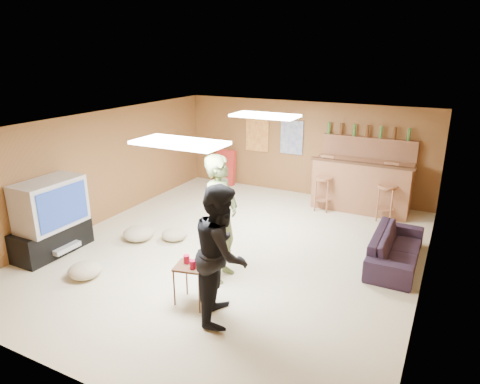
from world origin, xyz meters
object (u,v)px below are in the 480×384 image
at_px(person_olive, 221,219).
at_px(bar_counter, 361,186).
at_px(sofa, 396,248).
at_px(tv_body, 50,204).
at_px(tray_table, 193,285).
at_px(person_black, 222,253).

bearing_deg(person_olive, bar_counter, -20.93).
distance_m(person_olive, sofa, 2.92).
xyz_separation_m(tv_body, person_olive, (2.91, 0.58, 0.06)).
bearing_deg(bar_counter, tv_body, -133.00).
xyz_separation_m(person_olive, tray_table, (0.01, -0.81, -0.67)).
distance_m(tv_body, person_olive, 2.97).
bearing_deg(sofa, person_olive, 125.83).
xyz_separation_m(person_black, sofa, (1.79, 2.53, -0.63)).
xyz_separation_m(bar_counter, tray_table, (-1.23, -4.67, -0.26)).
xyz_separation_m(tv_body, tray_table, (2.92, -0.22, -0.61)).
bearing_deg(bar_counter, person_olive, -107.82).
distance_m(tv_body, bar_counter, 6.09).
xyz_separation_m(person_olive, sofa, (2.29, 1.67, -0.70)).
height_order(person_olive, person_black, person_olive).
bearing_deg(sofa, bar_counter, 25.08).
bearing_deg(bar_counter, tray_table, -104.78).
relative_size(person_black, tray_table, 3.11).
distance_m(tv_body, tray_table, 2.99).
bearing_deg(person_black, person_olive, 8.26).
relative_size(tv_body, person_black, 0.61).
height_order(tv_body, bar_counter, tv_body).
height_order(bar_counter, person_black, person_black).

